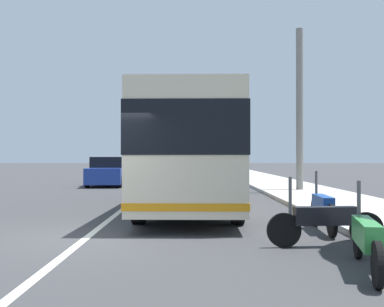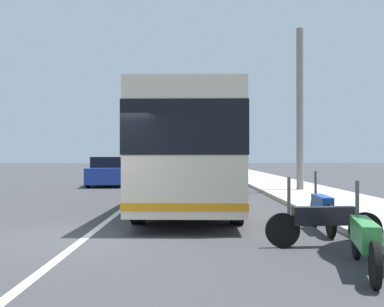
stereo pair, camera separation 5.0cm
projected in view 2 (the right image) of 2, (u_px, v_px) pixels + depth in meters
ground_plane at (87, 237)px, 9.48m from camera, size 220.00×220.00×0.00m
sidewalk_curb at (311, 194)px, 19.50m from camera, size 110.00×3.60×0.14m
lane_divider_line at (140, 196)px, 19.48m from camera, size 110.00×0.16×0.01m
coach_bus at (191, 149)px, 14.67m from camera, size 10.53×2.88×3.28m
motorcycle_far_end at (364, 238)px, 6.62m from camera, size 2.30×0.57×1.24m
motorcycle_by_tree at (324, 221)px, 8.43m from camera, size 0.32×2.13×1.26m
motorcycle_nearest_curb at (322, 209)px, 10.17m from camera, size 2.26×0.31×1.29m
car_oncoming at (108, 172)px, 26.18m from camera, size 4.78×2.15×1.61m
car_behind_bus at (196, 167)px, 43.19m from camera, size 4.19×2.01×1.51m
car_far_distant at (198, 165)px, 50.75m from camera, size 4.16×1.98×1.51m
utility_pole at (300, 110)px, 21.27m from camera, size 0.31×0.31×7.42m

